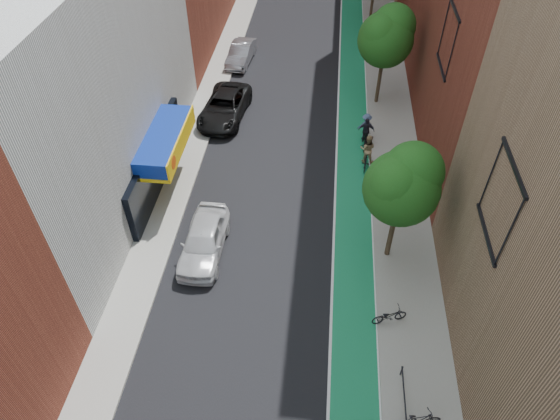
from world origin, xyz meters
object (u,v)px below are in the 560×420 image
(cyclist_lane_mid, at_px, (366,136))
(cyclist_lane_far, at_px, (366,130))
(parked_car_silver, at_px, (241,53))
(cyclist_lane_near, at_px, (367,154))
(parked_car_white, at_px, (204,240))
(parked_car_black, at_px, (225,107))

(cyclist_lane_mid, height_order, cyclist_lane_far, cyclist_lane_mid)
(parked_car_silver, distance_m, cyclist_lane_mid, 13.71)
(cyclist_lane_near, relative_size, cyclist_lane_far, 1.11)
(parked_car_white, height_order, parked_car_black, parked_car_white)
(parked_car_white, height_order, parked_car_silver, parked_car_white)
(parked_car_white, xyz_separation_m, cyclist_lane_far, (8.00, 10.09, 0.04))
(cyclist_lane_near, distance_m, cyclist_lane_far, 2.54)
(parked_car_black, relative_size, parked_car_silver, 1.29)
(parked_car_black, xyz_separation_m, cyclist_lane_near, (9.17, -4.34, 0.15))
(cyclist_lane_far, bearing_deg, parked_car_silver, -50.49)
(cyclist_lane_mid, relative_size, cyclist_lane_far, 1.03)
(cyclist_lane_far, bearing_deg, cyclist_lane_near, 85.22)
(parked_car_white, bearing_deg, parked_car_black, 96.06)
(cyclist_lane_near, bearing_deg, cyclist_lane_mid, -82.64)
(parked_car_white, relative_size, cyclist_lane_far, 2.48)
(parked_car_silver, xyz_separation_m, cyclist_lane_mid, (9.30, -10.07, 0.06))
(parked_car_white, xyz_separation_m, cyclist_lane_near, (8.01, 7.55, 0.13))
(parked_car_white, height_order, cyclist_lane_mid, cyclist_lane_mid)
(parked_car_black, height_order, cyclist_lane_mid, cyclist_lane_mid)
(parked_car_black, relative_size, cyclist_lane_far, 2.94)
(parked_car_black, relative_size, cyclist_lane_mid, 2.85)
(parked_car_black, relative_size, cyclist_lane_near, 2.64)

